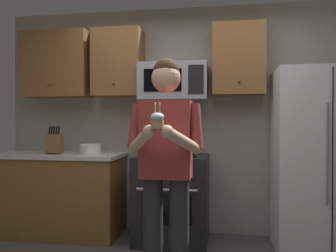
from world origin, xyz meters
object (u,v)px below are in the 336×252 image
at_px(microwave, 174,82).
at_px(bowl_large_white, 90,149).
at_px(oven_range, 172,198).
at_px(knife_block, 55,144).
at_px(cupcake, 157,120).
at_px(refrigerator, 321,160).
at_px(person, 166,160).

relative_size(microwave, bowl_large_white, 3.10).
relative_size(oven_range, knife_block, 2.91).
distance_m(knife_block, cupcake, 2.04).
distance_m(refrigerator, knife_block, 2.83).
distance_m(microwave, person, 1.43).
distance_m(refrigerator, cupcake, 2.00).
bearing_deg(microwave, bowl_large_white, -173.20).
xyz_separation_m(microwave, cupcake, (0.12, -1.56, -0.43)).
distance_m(microwave, refrigerator, 1.72).
distance_m(person, cupcake, 0.44).
distance_m(microwave, knife_block, 1.50).
height_order(oven_range, cupcake, cupcake).
height_order(person, cupcake, person).
bearing_deg(cupcake, person, 90.00).
bearing_deg(cupcake, oven_range, 94.78).
height_order(oven_range, microwave, microwave).
height_order(microwave, knife_block, microwave).
distance_m(oven_range, cupcake, 1.67).
distance_m(oven_range, refrigerator, 1.56).
bearing_deg(bowl_large_white, person, -46.93).
bearing_deg(oven_range, microwave, 89.98).
height_order(knife_block, cupcake, cupcake).
distance_m(oven_range, knife_block, 1.45).
relative_size(refrigerator, person, 1.02).
xyz_separation_m(person, cupcake, (0.00, -0.33, 0.30)).
relative_size(oven_range, microwave, 1.26).
height_order(oven_range, refrigerator, refrigerator).
distance_m(refrigerator, person, 1.75).
bearing_deg(person, knife_block, 143.25).
height_order(microwave, bowl_large_white, microwave).
bearing_deg(oven_range, person, -83.81).
distance_m(knife_block, person, 1.81).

